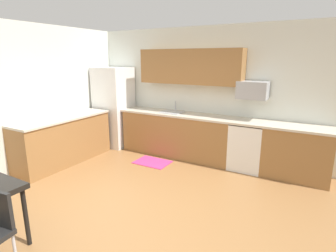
{
  "coord_description": "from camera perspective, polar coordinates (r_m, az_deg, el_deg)",
  "views": [
    {
      "loc": [
        2.1,
        -2.7,
        2.07
      ],
      "look_at": [
        0.0,
        1.0,
        1.0
      ],
      "focal_mm": 28.96,
      "sensor_mm": 36.0,
      "label": 1
    }
  ],
  "objects": [
    {
      "name": "floor_mat",
      "position": [
        5.59,
        -3.3,
        -7.59
      ],
      "size": [
        0.7,
        0.5,
        0.01
      ],
      "primitive_type": "cube",
      "color": "#CC3372",
      "rests_on": "ground"
    },
    {
      "name": "wall_back",
      "position": [
        5.79,
        8.16,
        6.82
      ],
      "size": [
        5.8,
        0.1,
        2.7
      ],
      "primitive_type": "cube",
      "color": "silver",
      "rests_on": "ground"
    },
    {
      "name": "oven_range",
      "position": [
        5.37,
        16.35,
        -3.99
      ],
      "size": [
        0.6,
        0.6,
        0.91
      ],
      "color": "white",
      "rests_on": "ground"
    },
    {
      "name": "sink_basin",
      "position": [
        5.83,
        0.76,
        2.32
      ],
      "size": [
        0.48,
        0.4,
        0.14
      ],
      "primitive_type": "cube",
      "color": "#A5A8AD",
      "rests_on": "countertop_back"
    },
    {
      "name": "cabinet_run_left",
      "position": [
        5.85,
        -21.03,
        -2.93
      ],
      "size": [
        0.6,
        2.0,
        0.9
      ],
      "primitive_type": "cube",
      "color": "olive",
      "rests_on": "ground"
    },
    {
      "name": "ground_plane",
      "position": [
        4.0,
        -7.44,
        -17.19
      ],
      "size": [
        12.0,
        12.0,
        0.0
      ],
      "primitive_type": "plane",
      "color": "olive"
    },
    {
      "name": "wall_left",
      "position": [
        5.51,
        -30.6,
        4.65
      ],
      "size": [
        0.1,
        5.8,
        2.7
      ],
      "primitive_type": "cube",
      "color": "silver",
      "rests_on": "ground"
    },
    {
      "name": "cabinet_run_back_right",
      "position": [
        5.26,
        25.42,
        -5.25
      ],
      "size": [
        1.11,
        0.6,
        0.9
      ],
      "primitive_type": "cube",
      "color": "olive",
      "rests_on": "ground"
    },
    {
      "name": "countertop_left",
      "position": [
        5.74,
        -21.44,
        1.56
      ],
      "size": [
        0.64,
        2.0,
        0.04
      ],
      "primitive_type": "cube",
      "color": "beige",
      "rests_on": "cabinet_run_left"
    },
    {
      "name": "sink_faucet",
      "position": [
        5.95,
        1.61,
        4.14
      ],
      "size": [
        0.02,
        0.02,
        0.24
      ],
      "primitive_type": "cylinder",
      "color": "#B2B5BA",
      "rests_on": "countertop_back"
    },
    {
      "name": "cabinet_run_back",
      "position": [
        5.88,
        1.8,
        -1.91
      ],
      "size": [
        2.44,
        0.6,
        0.9
      ],
      "primitive_type": "cube",
      "color": "olive",
      "rests_on": "ground"
    },
    {
      "name": "upper_cabinets_back",
      "position": [
        5.67,
        4.63,
        12.34
      ],
      "size": [
        2.2,
        0.34,
        0.7
      ],
      "primitive_type": "cube",
      "color": "olive"
    },
    {
      "name": "microwave",
      "position": [
        5.25,
        17.4,
        7.21
      ],
      "size": [
        0.54,
        0.36,
        0.32
      ],
      "primitive_type": "cube",
      "color": "#9EA0A5"
    },
    {
      "name": "refrigerator",
      "position": [
        6.62,
        -11.27,
        3.93
      ],
      "size": [
        0.76,
        0.7,
        1.86
      ],
      "primitive_type": "cube",
      "color": "white",
      "rests_on": "ground"
    },
    {
      "name": "countertop_back",
      "position": [
        5.54,
        6.67,
        2.04
      ],
      "size": [
        4.8,
        0.64,
        0.04
      ],
      "primitive_type": "cube",
      "color": "beige",
      "rests_on": "cabinet_run_back"
    }
  ]
}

